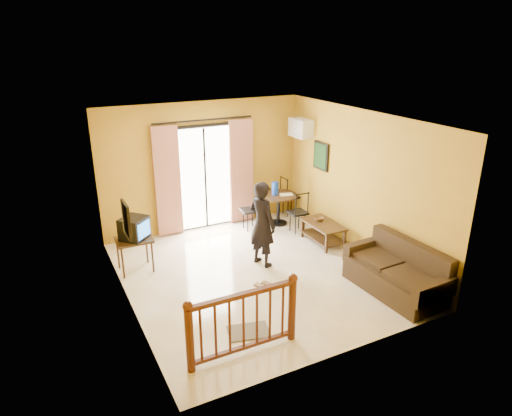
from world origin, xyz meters
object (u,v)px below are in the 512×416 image
dining_table (278,201)px  coffee_table (323,230)px  sofa (398,274)px  television (134,228)px  standing_person (262,224)px

dining_table → coffee_table: (0.32, -1.32, -0.26)m
dining_table → sofa: bearing=-84.7°
television → sofa: (3.72, -2.71, -0.51)m
dining_table → standing_person: 2.04m
dining_table → sofa: size_ratio=0.46×
television → coffee_table: (3.72, -0.56, -0.54)m
sofa → standing_person: 2.51m
standing_person → television: bearing=50.3°
coffee_table → sofa: sofa is taller
television → standing_person: 2.30m
standing_person → sofa: bearing=-159.0°
coffee_table → standing_person: (-1.57, -0.26, 0.52)m
television → dining_table: (3.40, 0.77, -0.28)m
coffee_table → television: bearing=171.5°
television → coffee_table: bearing=-51.4°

